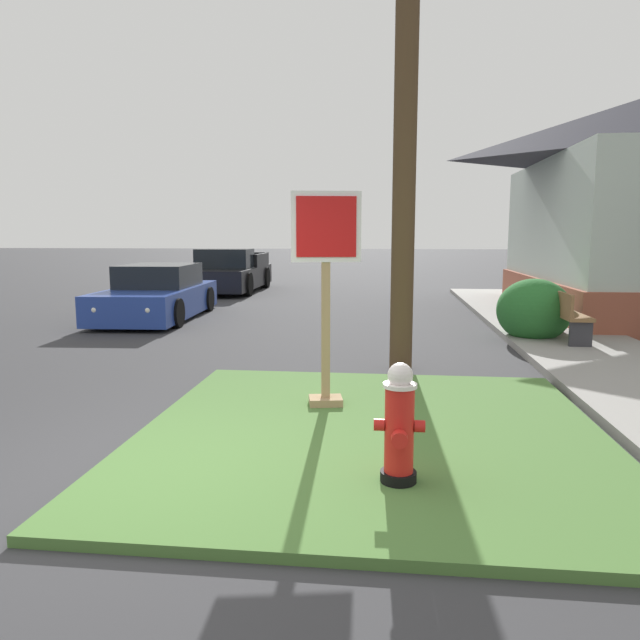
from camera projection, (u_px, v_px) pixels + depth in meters
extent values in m
plane|color=#333335|center=(129.00, 480.00, 4.65)|extent=(160.00, 160.00, 0.00)
cube|color=#477033|center=(371.00, 433.00, 5.64)|extent=(4.40, 4.57, 0.08)
cube|color=gray|center=(576.00, 344.00, 10.14)|extent=(2.20, 19.82, 0.12)
cylinder|color=black|center=(398.00, 476.00, 4.44)|extent=(0.28, 0.28, 0.08)
cylinder|color=red|center=(399.00, 430.00, 4.38)|extent=(0.22, 0.22, 0.65)
cylinder|color=silver|center=(400.00, 385.00, 4.33)|extent=(0.25, 0.25, 0.03)
sphere|color=silver|center=(400.00, 375.00, 4.32)|extent=(0.19, 0.19, 0.19)
cube|color=silver|center=(400.00, 366.00, 4.31)|extent=(0.04, 0.04, 0.04)
cylinder|color=red|center=(379.00, 425.00, 4.39)|extent=(0.08, 0.09, 0.09)
cylinder|color=red|center=(420.00, 426.00, 4.36)|extent=(0.08, 0.09, 0.09)
cylinder|color=red|center=(400.00, 439.00, 4.23)|extent=(0.12, 0.09, 0.12)
cube|color=#A3845B|center=(326.00, 303.00, 6.31)|extent=(0.10, 0.10, 2.24)
cube|color=#A3845B|center=(326.00, 401.00, 6.46)|extent=(0.40, 0.34, 0.08)
cube|color=white|center=(326.00, 227.00, 6.14)|extent=(0.73, 0.14, 0.74)
cube|color=red|center=(326.00, 227.00, 6.13)|extent=(0.62, 0.12, 0.63)
cylinder|color=black|center=(224.00, 402.00, 6.81)|extent=(0.70, 0.70, 0.02)
cube|color=#233D93|center=(157.00, 301.00, 13.66)|extent=(2.04, 4.47, 0.64)
cube|color=black|center=(159.00, 276.00, 13.79)|extent=(1.66, 2.10, 0.56)
cylinder|color=black|center=(176.00, 313.00, 12.29)|extent=(0.26, 0.63, 0.62)
cylinder|color=black|center=(97.00, 312.00, 12.38)|extent=(0.26, 0.63, 0.62)
cylinder|color=black|center=(207.00, 299.00, 14.96)|extent=(0.26, 0.63, 0.62)
cylinder|color=black|center=(142.00, 299.00, 15.06)|extent=(0.26, 0.63, 0.62)
sphere|color=white|center=(148.00, 310.00, 11.51)|extent=(0.14, 0.14, 0.14)
sphere|color=red|center=(203.00, 290.00, 15.74)|extent=(0.12, 0.12, 0.12)
sphere|color=white|center=(95.00, 310.00, 11.57)|extent=(0.14, 0.14, 0.14)
sphere|color=red|center=(164.00, 290.00, 15.80)|extent=(0.12, 0.12, 0.12)
cube|color=black|center=(230.00, 277.00, 20.19)|extent=(2.04, 5.06, 0.68)
cube|color=black|center=(225.00, 259.00, 19.40)|extent=(1.75, 1.33, 0.68)
cube|color=black|center=(262.00, 260.00, 20.88)|extent=(0.13, 2.12, 0.44)
cube|color=black|center=(211.00, 260.00, 21.06)|extent=(0.13, 2.12, 0.44)
cube|color=black|center=(246.00, 258.00, 22.54)|extent=(1.77, 0.13, 0.44)
cylinder|color=black|center=(247.00, 284.00, 18.63)|extent=(0.27, 0.76, 0.76)
cylinder|color=black|center=(191.00, 284.00, 18.80)|extent=(0.27, 0.76, 0.76)
cylinder|color=black|center=(265.00, 278.00, 21.60)|extent=(0.27, 0.76, 0.76)
cylinder|color=black|center=(216.00, 277.00, 21.78)|extent=(0.27, 0.76, 0.76)
cube|color=brown|center=(567.00, 314.00, 10.28)|extent=(0.42, 1.67, 0.06)
cube|color=brown|center=(557.00, 301.00, 10.26)|extent=(0.07, 1.67, 0.38)
cube|color=#2D2D33|center=(581.00, 334.00, 9.57)|extent=(0.36, 0.06, 0.41)
cube|color=#2D2D33|center=(554.00, 321.00, 11.05)|extent=(0.36, 0.06, 0.41)
cylinder|color=#4C3823|center=(407.00, 50.00, 7.91)|extent=(0.32, 0.32, 8.82)
ellipsoid|color=#27672B|center=(534.00, 310.00, 10.63)|extent=(1.32, 1.32, 1.15)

